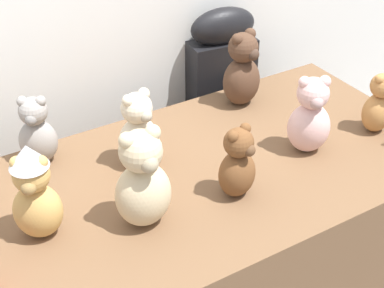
{
  "coord_description": "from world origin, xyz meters",
  "views": [
    {
      "loc": [
        -0.76,
        -1.01,
        1.87
      ],
      "look_at": [
        0.0,
        0.25,
        0.86
      ],
      "focal_mm": 54.12,
      "sensor_mm": 36.0,
      "label": 1
    }
  ],
  "objects": [
    {
      "name": "teddy_bear_blush",
      "position": [
        0.41,
        0.17,
        0.87
      ],
      "size": [
        0.18,
        0.17,
        0.28
      ],
      "rotation": [
        0.0,
        0.0,
        -0.45
      ],
      "color": "beige",
      "rests_on": "display_table"
    },
    {
      "name": "teddy_bear_honey",
      "position": [
        -0.5,
        0.24,
        0.89
      ],
      "size": [
        0.17,
        0.17,
        0.3
      ],
      "rotation": [
        0.0,
        0.0,
        -0.49
      ],
      "color": "tan",
      "rests_on": "display_table"
    },
    {
      "name": "teddy_bear_chestnut",
      "position": [
        0.07,
        0.1,
        0.86
      ],
      "size": [
        0.15,
        0.13,
        0.24
      ],
      "rotation": [
        0.0,
        0.0,
        0.29
      ],
      "color": "brown",
      "rests_on": "display_table"
    },
    {
      "name": "teddy_bear_cream",
      "position": [
        -0.11,
        0.4,
        0.87
      ],
      "size": [
        0.16,
        0.14,
        0.27
      ],
      "rotation": [
        0.0,
        0.0,
        0.23
      ],
      "color": "beige",
      "rests_on": "display_table"
    },
    {
      "name": "teddy_bear_sand",
      "position": [
        -0.23,
        0.13,
        0.89
      ],
      "size": [
        0.17,
        0.15,
        0.32
      ],
      "rotation": [
        0.0,
        0.0,
        -0.02
      ],
      "color": "#CCB78E",
      "rests_on": "display_table"
    },
    {
      "name": "display_table",
      "position": [
        0.0,
        0.25,
        0.37
      ],
      "size": [
        1.71,
        0.83,
        0.74
      ],
      "primitive_type": "cube",
      "color": "brown",
      "rests_on": "ground_plane"
    },
    {
      "name": "teddy_bear_caramel",
      "position": [
        0.69,
        0.14,
        0.85
      ],
      "size": [
        0.13,
        0.11,
        0.23
      ],
      "rotation": [
        0.0,
        0.0,
        0.11
      ],
      "color": "#B27A42",
      "rests_on": "display_table"
    },
    {
      "name": "teddy_bear_cocoa",
      "position": [
        0.4,
        0.55,
        0.88
      ],
      "size": [
        0.18,
        0.16,
        0.3
      ],
      "rotation": [
        0.0,
        0.0,
        0.22
      ],
      "color": "#4C3323",
      "rests_on": "display_table"
    },
    {
      "name": "instrument_case",
      "position": [
        0.47,
        0.8,
        0.52
      ],
      "size": [
        0.29,
        0.15,
        1.03
      ],
      "rotation": [
        0.0,
        0.0,
        -0.11
      ],
      "color": "black",
      "rests_on": "ground_plane"
    },
    {
      "name": "teddy_bear_ash",
      "position": [
        -0.39,
        0.57,
        0.86
      ],
      "size": [
        0.16,
        0.15,
        0.24
      ],
      "rotation": [
        0.0,
        0.0,
        -0.51
      ],
      "color": "gray",
      "rests_on": "display_table"
    }
  ]
}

